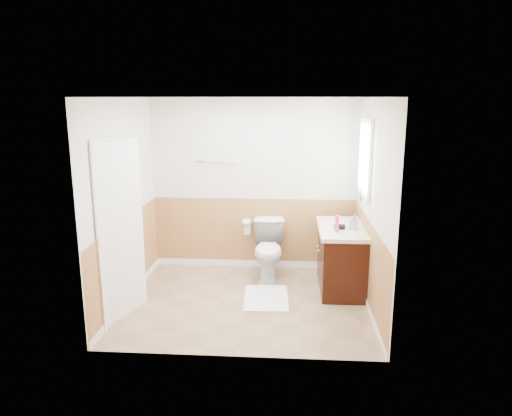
# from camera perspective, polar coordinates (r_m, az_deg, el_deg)

# --- Properties ---
(floor) EXTENTS (3.00, 3.00, 0.00)m
(floor) POSITION_cam_1_polar(r_m,az_deg,el_deg) (6.06, -1.13, -11.17)
(floor) COLOR #8C7051
(floor) RESTS_ON ground
(ceiling) EXTENTS (3.00, 3.00, 0.00)m
(ceiling) POSITION_cam_1_polar(r_m,az_deg,el_deg) (5.53, -1.24, 13.17)
(ceiling) COLOR white
(ceiling) RESTS_ON floor
(wall_back) EXTENTS (3.00, 0.00, 3.00)m
(wall_back) POSITION_cam_1_polar(r_m,az_deg,el_deg) (6.94, -0.23, 2.78)
(wall_back) COLOR silver
(wall_back) RESTS_ON floor
(wall_front) EXTENTS (3.00, 0.00, 3.00)m
(wall_front) POSITION_cam_1_polar(r_m,az_deg,el_deg) (4.41, -2.68, -3.27)
(wall_front) COLOR silver
(wall_front) RESTS_ON floor
(wall_left) EXTENTS (0.00, 3.00, 3.00)m
(wall_left) POSITION_cam_1_polar(r_m,az_deg,el_deg) (5.99, -15.64, 0.63)
(wall_left) COLOR silver
(wall_left) RESTS_ON floor
(wall_right) EXTENTS (0.00, 3.00, 3.00)m
(wall_right) POSITION_cam_1_polar(r_m,az_deg,el_deg) (5.73, 13.92, 0.19)
(wall_right) COLOR silver
(wall_right) RESTS_ON floor
(wainscot_back) EXTENTS (3.00, 0.00, 3.00)m
(wainscot_back) POSITION_cam_1_polar(r_m,az_deg,el_deg) (7.10, -0.23, -3.20)
(wainscot_back) COLOR #A77B42
(wainscot_back) RESTS_ON floor
(wainscot_front) EXTENTS (3.00, 0.00, 3.00)m
(wainscot_front) POSITION_cam_1_polar(r_m,az_deg,el_deg) (4.69, -2.56, -12.05)
(wainscot_front) COLOR #A77B42
(wainscot_front) RESTS_ON floor
(wainscot_left) EXTENTS (0.00, 2.60, 2.60)m
(wainscot_left) POSITION_cam_1_polar(r_m,az_deg,el_deg) (6.18, -15.10, -6.18)
(wainscot_left) COLOR #A77B42
(wainscot_left) RESTS_ON floor
(wainscot_right) EXTENTS (0.00, 2.60, 2.60)m
(wainscot_right) POSITION_cam_1_polar(r_m,az_deg,el_deg) (5.94, 13.41, -6.88)
(wainscot_right) COLOR #A77B42
(wainscot_right) RESTS_ON floor
(toilet) EXTENTS (0.48, 0.81, 0.80)m
(toilet) POSITION_cam_1_polar(r_m,az_deg,el_deg) (6.70, 1.55, -5.09)
(toilet) COLOR white
(toilet) RESTS_ON floor
(bath_mat) EXTENTS (0.58, 0.82, 0.02)m
(bath_mat) POSITION_cam_1_polar(r_m,az_deg,el_deg) (6.14, 1.22, -10.77)
(bath_mat) COLOR silver
(bath_mat) RESTS_ON floor
(vanity_cabinet) EXTENTS (0.55, 1.10, 0.80)m
(vanity_cabinet) POSITION_cam_1_polar(r_m,az_deg,el_deg) (6.42, 10.18, -6.12)
(vanity_cabinet) COLOR black
(vanity_cabinet) RESTS_ON floor
(vanity_knob_left) EXTENTS (0.03, 0.03, 0.03)m
(vanity_knob_left) POSITION_cam_1_polar(r_m,az_deg,el_deg) (6.26, 7.59, -5.11)
(vanity_knob_left) COLOR #B9B9C0
(vanity_knob_left) RESTS_ON vanity_cabinet
(vanity_knob_right) EXTENTS (0.03, 0.03, 0.03)m
(vanity_knob_right) POSITION_cam_1_polar(r_m,az_deg,el_deg) (6.45, 7.48, -4.56)
(vanity_knob_right) COLOR silver
(vanity_knob_right) RESTS_ON vanity_cabinet
(countertop) EXTENTS (0.60, 1.15, 0.05)m
(countertop) POSITION_cam_1_polar(r_m,az_deg,el_deg) (6.30, 10.25, -2.47)
(countertop) COLOR white
(countertop) RESTS_ON vanity_cabinet
(sink_basin) EXTENTS (0.36, 0.36, 0.02)m
(sink_basin) POSITION_cam_1_polar(r_m,az_deg,el_deg) (6.43, 10.21, -1.81)
(sink_basin) COLOR white
(sink_basin) RESTS_ON countertop
(faucet) EXTENTS (0.02, 0.02, 0.14)m
(faucet) POSITION_cam_1_polar(r_m,az_deg,el_deg) (6.44, 11.82, -1.32)
(faucet) COLOR silver
(faucet) RESTS_ON countertop
(lotion_bottle) EXTENTS (0.05, 0.05, 0.22)m
(lotion_bottle) POSITION_cam_1_polar(r_m,az_deg,el_deg) (6.00, 9.71, -1.90)
(lotion_bottle) COLOR #E73B7D
(lotion_bottle) RESTS_ON countertop
(soap_dispenser) EXTENTS (0.11, 0.11, 0.18)m
(soap_dispenser) POSITION_cam_1_polar(r_m,az_deg,el_deg) (6.17, 11.61, -1.75)
(soap_dispenser) COLOR gray
(soap_dispenser) RESTS_ON countertop
(hair_dryer_body) EXTENTS (0.14, 0.07, 0.07)m
(hair_dryer_body) POSITION_cam_1_polar(r_m,az_deg,el_deg) (6.17, 10.01, -2.21)
(hair_dryer_body) COLOR black
(hair_dryer_body) RESTS_ON countertop
(hair_dryer_handle) EXTENTS (0.03, 0.03, 0.07)m
(hair_dryer_handle) POSITION_cam_1_polar(r_m,az_deg,el_deg) (6.18, 9.72, -2.46)
(hair_dryer_handle) COLOR black
(hair_dryer_handle) RESTS_ON countertop
(mirror_panel) EXTENTS (0.02, 0.35, 0.90)m
(mirror_panel) POSITION_cam_1_polar(r_m,az_deg,el_deg) (6.74, 12.29, 4.77)
(mirror_panel) COLOR silver
(mirror_panel) RESTS_ON wall_right
(window_frame) EXTENTS (0.04, 0.80, 1.00)m
(window_frame) POSITION_cam_1_polar(r_m,az_deg,el_deg) (6.22, 12.99, 5.91)
(window_frame) COLOR white
(window_frame) RESTS_ON wall_right
(window_glass) EXTENTS (0.01, 0.70, 0.90)m
(window_glass) POSITION_cam_1_polar(r_m,az_deg,el_deg) (6.22, 13.14, 5.90)
(window_glass) COLOR white
(window_glass) RESTS_ON wall_right
(door) EXTENTS (0.29, 0.78, 2.04)m
(door) POSITION_cam_1_polar(r_m,az_deg,el_deg) (5.60, -16.04, -2.68)
(door) COLOR white
(door) RESTS_ON wall_left
(door_frame) EXTENTS (0.02, 0.92, 2.10)m
(door_frame) POSITION_cam_1_polar(r_m,az_deg,el_deg) (5.62, -16.77, -2.56)
(door_frame) COLOR white
(door_frame) RESTS_ON wall_left
(door_knob) EXTENTS (0.06, 0.06, 0.06)m
(door_knob) POSITION_cam_1_polar(r_m,az_deg,el_deg) (5.90, -14.37, -2.49)
(door_knob) COLOR silver
(door_knob) RESTS_ON door
(towel_bar) EXTENTS (0.62, 0.02, 0.02)m
(towel_bar) POSITION_cam_1_polar(r_m,az_deg,el_deg) (6.89, -4.85, 5.61)
(towel_bar) COLOR silver
(towel_bar) RESTS_ON wall_back
(tp_holder_bar) EXTENTS (0.14, 0.02, 0.02)m
(tp_holder_bar) POSITION_cam_1_polar(r_m,az_deg,el_deg) (6.99, -1.09, -1.75)
(tp_holder_bar) COLOR silver
(tp_holder_bar) RESTS_ON wall_back
(tp_roll) EXTENTS (0.10, 0.11, 0.11)m
(tp_roll) POSITION_cam_1_polar(r_m,az_deg,el_deg) (6.99, -1.09, -1.75)
(tp_roll) COLOR white
(tp_roll) RESTS_ON tp_holder_bar
(tp_sheet) EXTENTS (0.10, 0.01, 0.16)m
(tp_sheet) POSITION_cam_1_polar(r_m,az_deg,el_deg) (7.02, -1.08, -2.62)
(tp_sheet) COLOR white
(tp_sheet) RESTS_ON tp_roll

